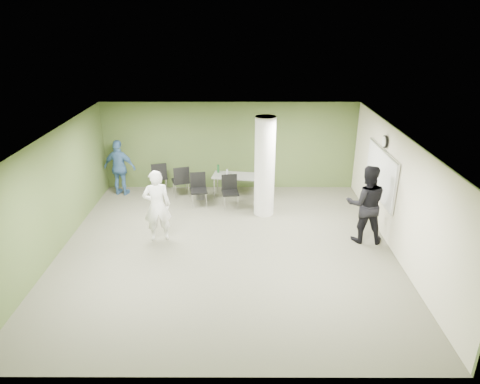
{
  "coord_description": "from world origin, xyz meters",
  "views": [
    {
      "loc": [
        0.35,
        -9.07,
        5.27
      ],
      "look_at": [
        0.33,
        1.0,
        1.07
      ],
      "focal_mm": 32.0,
      "sensor_mm": 36.0,
      "label": 1
    }
  ],
  "objects_px": {
    "folding_table": "(237,177)",
    "man_black": "(366,204)",
    "woman_white": "(157,206)",
    "chair_back_left": "(159,175)",
    "man_blue": "(120,168)"
  },
  "relations": [
    {
      "from": "man_blue",
      "to": "chair_back_left",
      "type": "bearing_deg",
      "value": -160.19
    },
    {
      "from": "folding_table",
      "to": "man_black",
      "type": "bearing_deg",
      "value": -33.17
    },
    {
      "from": "chair_back_left",
      "to": "man_black",
      "type": "height_order",
      "value": "man_black"
    },
    {
      "from": "woman_white",
      "to": "man_black",
      "type": "relative_size",
      "value": 0.93
    },
    {
      "from": "man_black",
      "to": "man_blue",
      "type": "distance_m",
      "value": 7.42
    },
    {
      "from": "folding_table",
      "to": "man_black",
      "type": "height_order",
      "value": "man_black"
    },
    {
      "from": "folding_table",
      "to": "woman_white",
      "type": "distance_m",
      "value": 3.35
    },
    {
      "from": "woman_white",
      "to": "man_black",
      "type": "distance_m",
      "value": 5.11
    },
    {
      "from": "folding_table",
      "to": "woman_white",
      "type": "relative_size",
      "value": 0.86
    },
    {
      "from": "folding_table",
      "to": "man_blue",
      "type": "height_order",
      "value": "man_blue"
    },
    {
      "from": "man_blue",
      "to": "woman_white",
      "type": "bearing_deg",
      "value": 131.88
    },
    {
      "from": "chair_back_left",
      "to": "woman_white",
      "type": "xyz_separation_m",
      "value": [
        0.52,
        -3.1,
        0.34
      ]
    },
    {
      "from": "chair_back_left",
      "to": "woman_white",
      "type": "bearing_deg",
      "value": 83.77
    },
    {
      "from": "folding_table",
      "to": "man_black",
      "type": "xyz_separation_m",
      "value": [
        3.18,
        -2.76,
        0.33
      ]
    },
    {
      "from": "man_black",
      "to": "man_blue",
      "type": "xyz_separation_m",
      "value": [
        -6.8,
        2.97,
        -0.11
      ]
    }
  ]
}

